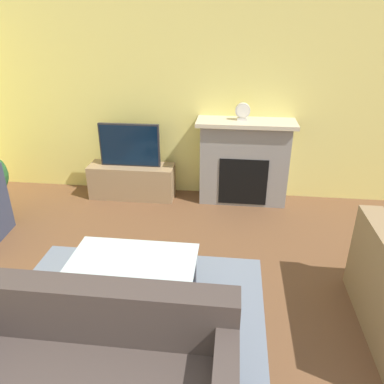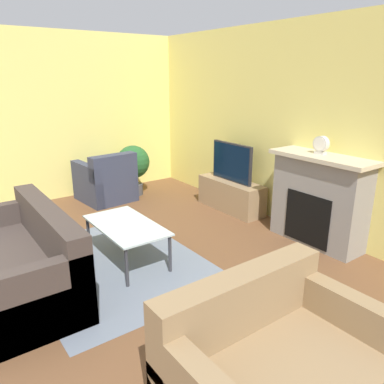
# 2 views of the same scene
# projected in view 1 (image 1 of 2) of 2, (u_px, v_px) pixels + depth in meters

# --- Properties ---
(wall_back) EXTENTS (8.76, 0.06, 2.70)m
(wall_back) POSITION_uv_depth(u_px,v_px,m) (187.00, 97.00, 4.92)
(wall_back) COLOR #EADB72
(wall_back) RESTS_ON ground_plane
(area_rug) EXTENTS (2.28, 1.79, 0.00)m
(area_rug) POSITION_uv_depth(u_px,v_px,m) (132.00, 311.00, 3.24)
(area_rug) COLOR slate
(area_rug) RESTS_ON ground_plane
(fireplace) EXTENTS (1.26, 0.47, 1.12)m
(fireplace) POSITION_uv_depth(u_px,v_px,m) (244.00, 160.00, 4.96)
(fireplace) COLOR gray
(fireplace) RESTS_ON ground_plane
(tv_stand) EXTENTS (1.16, 0.38, 0.47)m
(tv_stand) POSITION_uv_depth(u_px,v_px,m) (132.00, 181.00, 5.21)
(tv_stand) COLOR #997A56
(tv_stand) RESTS_ON ground_plane
(tv) EXTENTS (0.81, 0.06, 0.58)m
(tv) POSITION_uv_depth(u_px,v_px,m) (130.00, 145.00, 4.98)
(tv) COLOR #232328
(tv) RESTS_ON tv_stand
(coffee_table) EXTENTS (1.08, 0.59, 0.44)m
(coffee_table) POSITION_uv_depth(u_px,v_px,m) (133.00, 263.00, 3.21)
(coffee_table) COLOR #333338
(coffee_table) RESTS_ON ground_plane
(mantel_clock) EXTENTS (0.19, 0.07, 0.22)m
(mantel_clock) POSITION_uv_depth(u_px,v_px,m) (243.00, 111.00, 4.69)
(mantel_clock) COLOR beige
(mantel_clock) RESTS_ON fireplace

